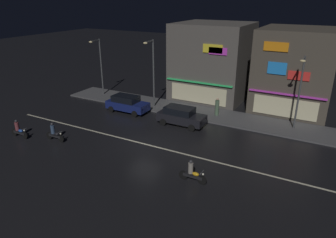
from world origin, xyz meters
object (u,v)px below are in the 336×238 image
streetlamp_mid (152,68)px  parked_car_near_kerb (181,116)px  motorcycle_lead (192,173)px  motorcycle_following (18,130)px  streetlamp_west (100,62)px  streetlamp_east (300,87)px  pedestrian_on_sidewalk (217,107)px  motorcycle_opposite_lane (54,133)px  traffic_cone (120,106)px  parked_car_trailing (127,104)px

streetlamp_mid → parked_car_near_kerb: bearing=-30.4°
motorcycle_lead → motorcycle_following: (-15.37, -0.80, 0.00)m
streetlamp_west → streetlamp_east: size_ratio=1.01×
streetlamp_west → streetlamp_mid: (7.51, -0.83, 0.26)m
pedestrian_on_sidewalk → motorcycle_lead: bearing=33.2°
streetlamp_east → motorcycle_opposite_lane: 20.51m
streetlamp_mid → motorcycle_opposite_lane: (-2.91, -10.58, -3.57)m
streetlamp_mid → traffic_cone: (-3.02, -1.72, -3.93)m
motorcycle_lead → streetlamp_west: bearing=-31.1°
streetlamp_east → traffic_cone: 17.40m
streetlamp_mid → motorcycle_following: bearing=-117.5°
streetlamp_west → motorcycle_lead: size_ratio=3.36×
streetlamp_east → parked_car_trailing: streetlamp_east is taller
pedestrian_on_sidewalk → parked_car_near_kerb: 4.13m
streetlamp_east → pedestrian_on_sidewalk: bearing=180.0°
streetlamp_west → motorcycle_opposite_lane: bearing=-68.0°
pedestrian_on_sidewalk → motorcycle_following: pedestrian_on_sidewalk is taller
streetlamp_east → motorcycle_following: size_ratio=3.33×
parked_car_near_kerb → streetlamp_mid: bearing=149.6°
traffic_cone → streetlamp_west: bearing=150.4°
streetlamp_west → parked_car_near_kerb: (12.12, -3.53, -3.08)m
parked_car_trailing → traffic_cone: 1.55m
parked_car_trailing → motorcycle_lead: (11.06, -8.52, -0.24)m
motorcycle_opposite_lane → streetlamp_west: bearing=-65.5°
pedestrian_on_sidewalk → streetlamp_east: bearing=110.3°
parked_car_trailing → motorcycle_lead: parked_car_trailing is taller
streetlamp_west → motorcycle_following: (1.51, -12.36, -3.32)m
motorcycle_following → motorcycle_opposite_lane: 3.23m
pedestrian_on_sidewalk → motorcycle_lead: 11.88m
motorcycle_following → motorcycle_opposite_lane: same height
streetlamp_mid → pedestrian_on_sidewalk: 7.53m
streetlamp_west → parked_car_near_kerb: size_ratio=1.48×
streetlamp_east → pedestrian_on_sidewalk: 7.67m
streetlamp_east → parked_car_near_kerb: size_ratio=1.47×
parked_car_trailing → motorcycle_lead: size_ratio=2.26×
streetlamp_east → motorcycle_opposite_lane: bearing=-145.6°
motorcycle_following → motorcycle_opposite_lane: (3.09, 0.95, 0.00)m
parked_car_trailing → streetlamp_east: bearing=11.2°
parked_car_near_kerb → streetlamp_east: bearing=21.0°
motorcycle_following → streetlamp_east: bearing=-149.5°
parked_car_near_kerb → traffic_cone: size_ratio=7.82×
streetlamp_west → pedestrian_on_sidewalk: size_ratio=3.66×
parked_car_near_kerb → motorcycle_opposite_lane: parked_car_near_kerb is taller
streetlamp_mid → parked_car_near_kerb: 6.29m
pedestrian_on_sidewalk → streetlamp_mid: bearing=-62.6°
streetlamp_east → motorcycle_lead: (-4.43, -11.57, -3.29)m
parked_car_near_kerb → parked_car_trailing: size_ratio=1.00×
streetlamp_mid → parked_car_near_kerb: size_ratio=1.60×
streetlamp_mid → motorcycle_opposite_lane: size_ratio=3.61×
parked_car_near_kerb → motorcycle_following: 13.81m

